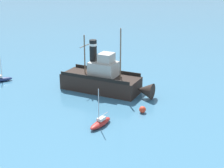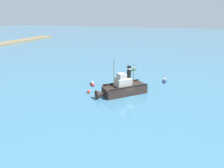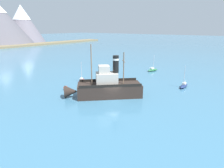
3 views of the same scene
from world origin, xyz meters
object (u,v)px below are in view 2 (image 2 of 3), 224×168
object	(u,v)px
sailboat_green	(134,69)
mooring_buoy	(89,91)
sailboat_red	(92,84)
sailboat_navy	(165,81)
old_tugboat	(123,88)

from	to	relation	value
sailboat_green	mooring_buoy	world-z (taller)	sailboat_green
sailboat_red	sailboat_navy	bearing A→B (deg)	-64.62
sailboat_navy	mooring_buoy	world-z (taller)	sailboat_navy
sailboat_navy	sailboat_red	distance (m)	23.51
sailboat_green	mooring_buoy	bearing A→B (deg)	166.09
sailboat_navy	sailboat_green	xyz separation A→B (m)	(11.33, 12.73, 0.00)
sailboat_red	mooring_buoy	size ratio (longest dim) A/B	5.46
sailboat_navy	mooring_buoy	size ratio (longest dim) A/B	5.46
old_tugboat	sailboat_green	world-z (taller)	old_tugboat
sailboat_green	sailboat_navy	bearing A→B (deg)	-131.67
sailboat_red	mooring_buoy	bearing A→B (deg)	-165.82
old_tugboat	mooring_buoy	world-z (taller)	old_tugboat
sailboat_red	old_tugboat	bearing A→B (deg)	-112.18
sailboat_navy	mooring_buoy	xyz separation A→B (m)	(-16.50, 19.62, 0.02)
old_tugboat	sailboat_green	distance (m)	26.02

